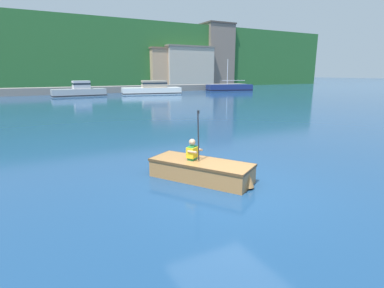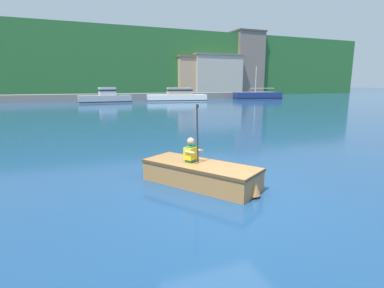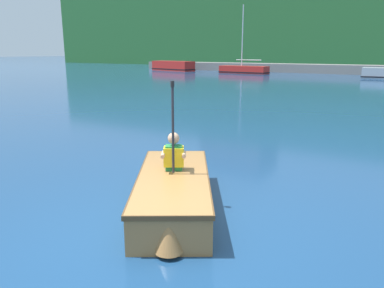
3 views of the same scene
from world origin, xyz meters
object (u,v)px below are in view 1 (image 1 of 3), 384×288
at_px(rowboat_foreground, 202,169).
at_px(moored_boat_dock_west_end, 152,89).
at_px(moored_boat_dock_center_far, 229,88).
at_px(person_paddler, 193,150).
at_px(moored_boat_dock_west_inner, 80,91).

bearing_deg(rowboat_foreground, moored_boat_dock_west_end, 71.89).
height_order(moored_boat_dock_center_far, rowboat_foreground, moored_boat_dock_center_far).
bearing_deg(moored_boat_dock_west_end, rowboat_foreground, -108.11).
distance_m(moored_boat_dock_west_end, rowboat_foreground, 32.61).
relative_size(rowboat_foreground, person_paddler, 2.13).
relative_size(moored_boat_dock_center_far, person_paddler, 5.54).
height_order(moored_boat_dock_west_end, person_paddler, person_paddler).
relative_size(moored_boat_dock_west_inner, moored_boat_dock_center_far, 0.84).
distance_m(moored_boat_dock_center_far, person_paddler, 39.76).
distance_m(moored_boat_dock_center_far, rowboat_foreground, 39.87).
height_order(moored_boat_dock_west_inner, rowboat_foreground, moored_boat_dock_west_inner).
height_order(moored_boat_dock_west_end, rowboat_foreground, moored_boat_dock_west_end).
bearing_deg(person_paddler, rowboat_foreground, -57.69).
xyz_separation_m(moored_boat_dock_west_inner, rowboat_foreground, (-1.18, -31.00, -0.35)).
bearing_deg(moored_boat_dock_west_end, moored_boat_dock_west_inner, 179.96).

